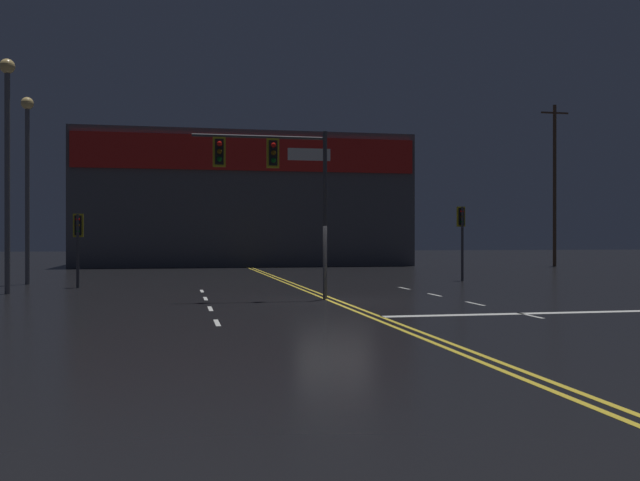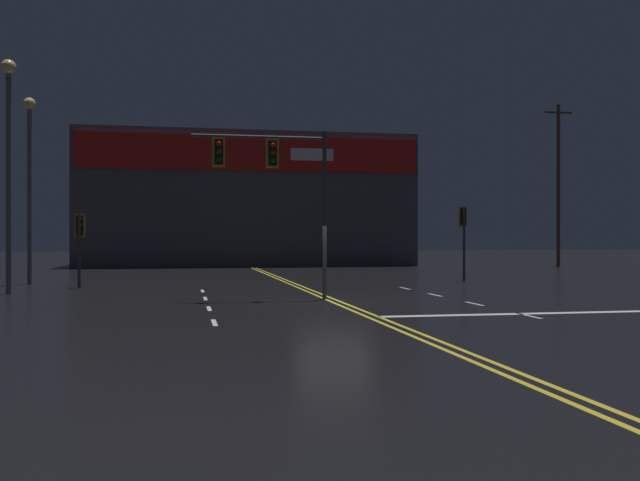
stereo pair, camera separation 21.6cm
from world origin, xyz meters
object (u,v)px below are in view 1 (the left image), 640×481
(traffic_signal_corner_northeast, at_px, (462,226))
(streetlight_median_approach, at_px, (27,163))
(streetlight_near_right, at_px, (7,142))
(traffic_signal_corner_northwest, at_px, (78,233))
(traffic_signal_median, at_px, (272,170))

(traffic_signal_corner_northeast, xyz_separation_m, streetlight_median_approach, (-20.38, 1.24, 2.81))
(streetlight_near_right, bearing_deg, traffic_signal_corner_northwest, 55.23)
(traffic_signal_median, xyz_separation_m, streetlight_near_right, (-9.35, 4.69, 1.30))
(traffic_signal_corner_northwest, bearing_deg, traffic_signal_corner_northeast, 4.86)
(traffic_signal_median, distance_m, streetlight_median_approach, 14.40)
(traffic_signal_corner_northeast, relative_size, streetlight_near_right, 0.42)
(traffic_signal_corner_northeast, distance_m, traffic_signal_corner_northwest, 17.90)
(traffic_signal_corner_northwest, distance_m, streetlight_median_approach, 4.94)
(streetlight_near_right, bearing_deg, traffic_signal_corner_northeast, 12.92)
(traffic_signal_median, relative_size, traffic_signal_corner_northwest, 1.83)
(traffic_signal_median, bearing_deg, streetlight_median_approach, 132.92)
(traffic_signal_median, distance_m, streetlight_near_right, 10.54)
(traffic_signal_median, distance_m, traffic_signal_corner_northwest, 10.80)
(traffic_signal_corner_northeast, relative_size, traffic_signal_corner_northwest, 1.17)
(traffic_signal_corner_northwest, bearing_deg, streetlight_near_right, -124.77)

